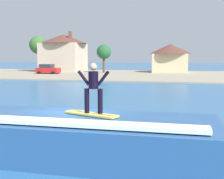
{
  "coord_description": "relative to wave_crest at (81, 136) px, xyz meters",
  "views": [
    {
      "loc": [
        3.81,
        -10.42,
        3.4
      ],
      "look_at": [
        0.56,
        3.71,
        1.75
      ],
      "focal_mm": 48.35,
      "sensor_mm": 36.0,
      "label": 1
    }
  ],
  "objects": [
    {
      "name": "ground_plane",
      "position": [
        -0.56,
        1.0,
        -0.69
      ],
      "size": [
        260.0,
        260.0,
        0.0
      ],
      "primitive_type": "plane",
      "color": "#2D6093"
    },
    {
      "name": "wave_crest",
      "position": [
        0.0,
        0.0,
        0.0
      ],
      "size": [
        9.07,
        3.56,
        1.46
      ],
      "color": "#275389",
      "rests_on": "ground_plane"
    },
    {
      "name": "surfboard",
      "position": [
        0.41,
        -0.11,
        0.8
      ],
      "size": [
        1.95,
        1.08,
        0.06
      ],
      "color": "#EAD159",
      "rests_on": "wave_crest"
    },
    {
      "name": "surfer",
      "position": [
        0.49,
        -0.1,
        1.74
      ],
      "size": [
        1.07,
        0.32,
        1.64
      ],
      "color": "black",
      "rests_on": "surfboard"
    },
    {
      "name": "shoreline_bank",
      "position": [
        -0.56,
        41.44,
        -0.6
      ],
      "size": [
        120.0,
        27.32,
        0.18
      ],
      "color": "gray",
      "rests_on": "ground_plane"
    },
    {
      "name": "car_near_shore",
      "position": [
        -19.62,
        39.7,
        0.26
      ],
      "size": [
        3.94,
        2.29,
        1.86
      ],
      "color": "red",
      "rests_on": "ground_plane"
    },
    {
      "name": "house_with_chimney",
      "position": [
        -19.87,
        47.7,
        3.41
      ],
      "size": [
        9.57,
        9.57,
        8.04
      ],
      "color": "beige",
      "rests_on": "ground_plane"
    },
    {
      "name": "house_small_cottage",
      "position": [
        1.19,
        48.56,
        2.43
      ],
      "size": [
        7.94,
        7.94,
        5.5
      ],
      "color": "beige",
      "rests_on": "ground_plane"
    },
    {
      "name": "tree_tall_bare",
      "position": [
        -10.79,
        44.87,
        3.26
      ],
      "size": [
        2.69,
        2.69,
        5.37
      ],
      "color": "brown",
      "rests_on": "ground_plane"
    },
    {
      "name": "tree_short_bushy",
      "position": [
        -24.87,
        46.72,
        4.72
      ],
      "size": [
        3.58,
        3.58,
        7.25
      ],
      "color": "brown",
      "rests_on": "ground_plane"
    }
  ]
}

